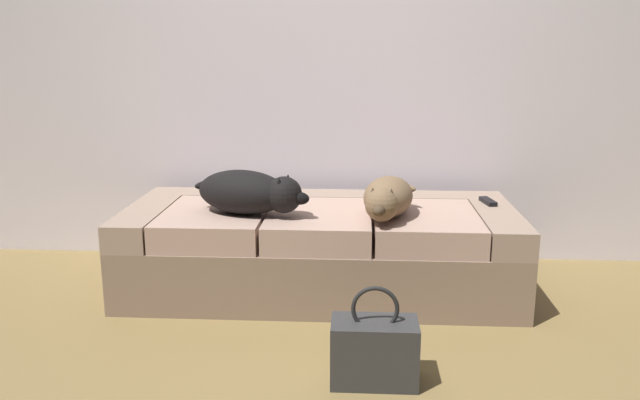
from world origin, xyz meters
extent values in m
plane|color=olive|center=(0.00, 0.00, 0.00)|extent=(10.00, 10.00, 0.00)
cube|color=silver|center=(0.00, 1.65, 1.40)|extent=(6.40, 0.10, 2.80)
cube|color=#8E745F|center=(0.00, 1.06, 0.15)|extent=(1.95, 0.86, 0.30)
cube|color=tan|center=(-0.87, 1.06, 0.37)|extent=(0.20, 0.86, 0.13)
cube|color=tan|center=(0.87, 1.06, 0.37)|extent=(0.20, 0.86, 0.13)
cube|color=tan|center=(0.00, 1.39, 0.37)|extent=(1.55, 0.20, 0.13)
cube|color=tan|center=(-0.52, 0.96, 0.37)|extent=(0.50, 0.65, 0.13)
cube|color=tan|center=(0.00, 0.96, 0.37)|extent=(0.50, 0.65, 0.13)
cube|color=tan|center=(0.52, 0.96, 0.37)|extent=(0.50, 0.65, 0.13)
ellipsoid|color=black|center=(-0.37, 0.92, 0.54)|extent=(0.52, 0.40, 0.21)
sphere|color=black|center=(-0.16, 0.85, 0.54)|extent=(0.17, 0.17, 0.17)
ellipsoid|color=black|center=(-0.09, 0.83, 0.53)|extent=(0.12, 0.09, 0.06)
cone|color=black|center=(-0.14, 0.90, 0.61)|extent=(0.04, 0.04, 0.05)
cone|color=black|center=(-0.18, 0.81, 0.61)|extent=(0.04, 0.04, 0.05)
ellipsoid|color=black|center=(-0.55, 1.04, 0.55)|extent=(0.17, 0.16, 0.05)
ellipsoid|color=brown|center=(0.33, 0.92, 0.52)|extent=(0.30, 0.44, 0.18)
sphere|color=brown|center=(0.29, 0.73, 0.53)|extent=(0.15, 0.15, 0.15)
ellipsoid|color=#4A3A28|center=(0.28, 0.67, 0.52)|extent=(0.07, 0.10, 0.05)
cone|color=#4A3A28|center=(0.33, 0.73, 0.58)|extent=(0.04, 0.04, 0.04)
cone|color=#4A3A28|center=(0.25, 0.74, 0.58)|extent=(0.04, 0.04, 0.04)
ellipsoid|color=brown|center=(0.41, 1.09, 0.53)|extent=(0.15, 0.14, 0.04)
cube|color=black|center=(0.86, 1.19, 0.44)|extent=(0.07, 0.16, 0.02)
cube|color=#353535|center=(0.25, 0.11, 0.12)|extent=(0.32, 0.18, 0.24)
torus|color=#252525|center=(0.25, 0.11, 0.29)|extent=(0.18, 0.02, 0.18)
camera|label=1|loc=(0.18, -2.09, 1.22)|focal=36.31mm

